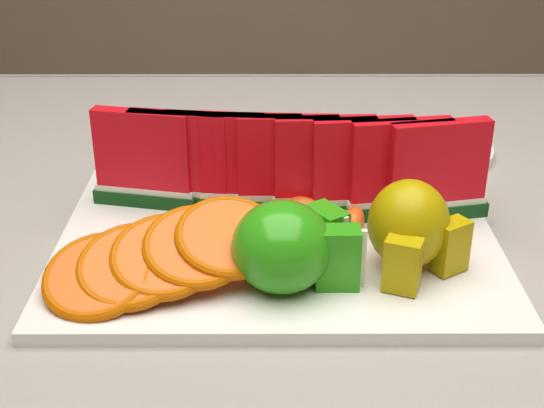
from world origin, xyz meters
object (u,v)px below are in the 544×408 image
Objects in this scene: pear_cluster at (411,228)px; side_plate at (416,148)px; apple_cluster at (291,247)px; platter at (278,242)px.

pear_cluster reaches higher than side_plate.
side_plate is at bearing 78.46° from pear_cluster.
apple_cluster reaches higher than side_plate.
apple_cluster is 0.35m from side_plate.
pear_cluster is 0.40× the size of side_plate.
apple_cluster is 0.55× the size of side_plate.
pear_cluster is (0.10, 0.02, 0.01)m from apple_cluster.
pear_cluster is 0.29m from side_plate.
platter is at bearing 97.02° from apple_cluster.
side_plate is (0.16, 0.31, -0.04)m from apple_cluster.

